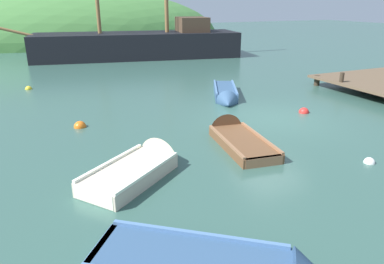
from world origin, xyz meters
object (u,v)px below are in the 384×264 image
object	(u,v)px
buoy_white	(369,163)
buoy_red	(304,113)
rowboat_near_dock	(143,168)
buoy_orange	(80,127)
rowboat_far	(226,95)
buoy_yellow	(29,89)
rowboat_portside	(234,138)
sailing_ship	(140,48)

from	to	relation	value
buoy_white	buoy_red	xyz separation A→B (m)	(1.54, 4.44, 0.00)
rowboat_near_dock	buoy_orange	xyz separation A→B (m)	(-0.99, 4.29, -0.12)
rowboat_far	buoy_white	world-z (taller)	rowboat_far
buoy_white	rowboat_far	bearing A→B (deg)	91.30
buoy_yellow	buoy_red	world-z (taller)	buoy_red
rowboat_far	buoy_yellow	size ratio (longest dim) A/B	11.31
rowboat_portside	buoy_orange	xyz separation A→B (m)	(-4.28, 3.28, -0.08)
rowboat_portside	rowboat_near_dock	distance (m)	3.44
rowboat_far	buoy_red	size ratio (longest dim) A/B	9.23
rowboat_far	rowboat_near_dock	xyz separation A→B (m)	(-5.60, -5.74, -0.01)
buoy_yellow	rowboat_near_dock	bearing A→B (deg)	-77.22
buoy_white	buoy_red	distance (m)	4.70
sailing_ship	buoy_orange	bearing A→B (deg)	76.71
rowboat_near_dock	buoy_white	xyz separation A→B (m)	(5.78, -1.95, -0.12)
buoy_yellow	buoy_red	bearing A→B (deg)	-41.68
buoy_yellow	rowboat_portside	bearing A→B (deg)	-60.36
buoy_yellow	buoy_orange	world-z (taller)	buoy_orange
buoy_white	buoy_yellow	xyz separation A→B (m)	(-8.34, 13.24, 0.00)
rowboat_near_dock	buoy_yellow	xyz separation A→B (m)	(-2.56, 11.28, -0.12)
rowboat_far	buoy_white	distance (m)	7.70
buoy_white	buoy_orange	world-z (taller)	buoy_orange
sailing_ship	buoy_white	distance (m)	21.46
rowboat_far	rowboat_portside	distance (m)	5.27
rowboat_portside	buoy_red	xyz separation A→B (m)	(4.03, 1.48, -0.08)
rowboat_near_dock	buoy_yellow	size ratio (longest dim) A/B	9.75
rowboat_portside	buoy_yellow	xyz separation A→B (m)	(-5.85, 10.28, -0.08)
rowboat_far	rowboat_near_dock	bearing A→B (deg)	-18.89
sailing_ship	rowboat_portside	world-z (taller)	sailing_ship
buoy_orange	buoy_red	bearing A→B (deg)	-12.24
sailing_ship	buoy_red	distance (m)	17.11
rowboat_far	rowboat_portside	size ratio (longest dim) A/B	1.05
rowboat_far	buoy_orange	size ratio (longest dim) A/B	8.70
sailing_ship	buoy_orange	world-z (taller)	sailing_ship
buoy_white	buoy_red	world-z (taller)	buoy_red
buoy_yellow	buoy_orange	xyz separation A→B (m)	(1.57, -6.99, 0.00)
sailing_ship	rowboat_portside	xyz separation A→B (m)	(-2.33, -18.49, -0.65)
sailing_ship	buoy_white	size ratio (longest dim) A/B	60.15
rowboat_portside	rowboat_near_dock	size ratio (longest dim) A/B	1.10
buoy_yellow	buoy_white	bearing A→B (deg)	-57.79
buoy_red	sailing_ship	bearing A→B (deg)	95.71
sailing_ship	buoy_red	size ratio (longest dim) A/B	45.10
buoy_red	buoy_orange	size ratio (longest dim) A/B	0.94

